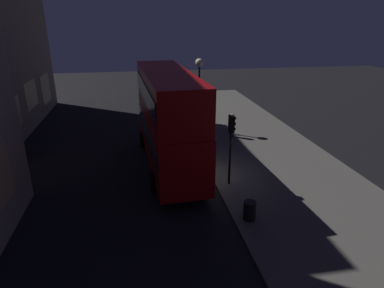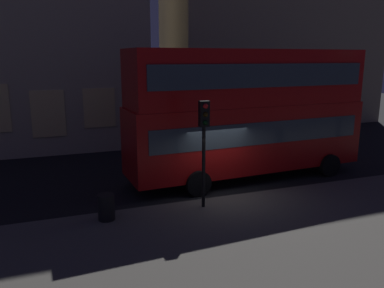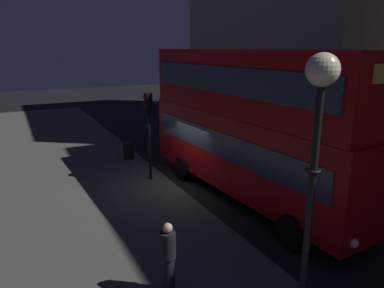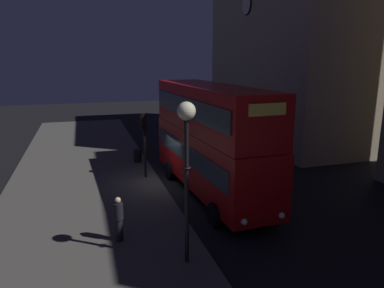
{
  "view_description": "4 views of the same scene",
  "coord_description": "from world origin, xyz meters",
  "px_view_note": "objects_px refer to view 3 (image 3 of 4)",
  "views": [
    {
      "loc": [
        -15.72,
        3.36,
        8.08
      ],
      "look_at": [
        1.48,
        0.35,
        1.43
      ],
      "focal_mm": 30.71,
      "sensor_mm": 36.0,
      "label": 1
    },
    {
      "loc": [
        -5.79,
        -12.73,
        5.15
      ],
      "look_at": [
        -0.75,
        1.03,
        1.85
      ],
      "focal_mm": 36.06,
      "sensor_mm": 36.0,
      "label": 2
    },
    {
      "loc": [
        12.42,
        -6.04,
        5.52
      ],
      "look_at": [
        0.16,
        0.18,
        1.82
      ],
      "focal_mm": 33.5,
      "sensor_mm": 36.0,
      "label": 3
    },
    {
      "loc": [
        18.31,
        -4.3,
        6.7
      ],
      "look_at": [
        -0.31,
        1.38,
        2.08
      ],
      "focal_mm": 33.64,
      "sensor_mm": 36.0,
      "label": 4
    }
  ],
  "objects_px": {
    "street_lamp": "(318,122)",
    "pedestrian": "(168,257)",
    "double_decker_bus": "(250,118)",
    "litter_bin": "(128,150)",
    "traffic_light_near_kerb": "(148,118)"
  },
  "relations": [
    {
      "from": "double_decker_bus",
      "to": "litter_bin",
      "type": "distance_m",
      "value": 7.37
    },
    {
      "from": "double_decker_bus",
      "to": "litter_bin",
      "type": "bearing_deg",
      "value": -160.13
    },
    {
      "from": "double_decker_bus",
      "to": "traffic_light_near_kerb",
      "type": "bearing_deg",
      "value": -141.31
    },
    {
      "from": "double_decker_bus",
      "to": "traffic_light_near_kerb",
      "type": "xyz_separation_m",
      "value": [
        -3.1,
        -2.78,
        -0.28
      ]
    },
    {
      "from": "traffic_light_near_kerb",
      "to": "litter_bin",
      "type": "distance_m",
      "value": 3.96
    },
    {
      "from": "traffic_light_near_kerb",
      "to": "litter_bin",
      "type": "relative_size",
      "value": 4.39
    },
    {
      "from": "traffic_light_near_kerb",
      "to": "street_lamp",
      "type": "height_order",
      "value": "street_lamp"
    },
    {
      "from": "double_decker_bus",
      "to": "litter_bin",
      "type": "relative_size",
      "value": 12.7
    },
    {
      "from": "street_lamp",
      "to": "pedestrian",
      "type": "bearing_deg",
      "value": -136.24
    },
    {
      "from": "street_lamp",
      "to": "litter_bin",
      "type": "relative_size",
      "value": 6.41
    },
    {
      "from": "double_decker_bus",
      "to": "litter_bin",
      "type": "xyz_separation_m",
      "value": [
        -6.38,
        -2.71,
        -2.5
      ]
    },
    {
      "from": "double_decker_bus",
      "to": "pedestrian",
      "type": "relative_size",
      "value": 6.18
    },
    {
      "from": "double_decker_bus",
      "to": "traffic_light_near_kerb",
      "type": "relative_size",
      "value": 2.89
    },
    {
      "from": "street_lamp",
      "to": "litter_bin",
      "type": "height_order",
      "value": "street_lamp"
    },
    {
      "from": "double_decker_bus",
      "to": "pedestrian",
      "type": "height_order",
      "value": "double_decker_bus"
    }
  ]
}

